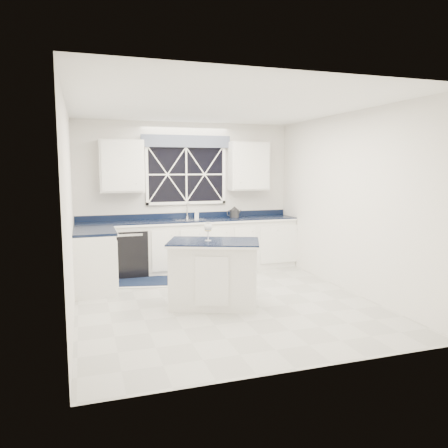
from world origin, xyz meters
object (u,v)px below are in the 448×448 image
object	(u,v)px
faucet	(187,210)
soap_bottle	(197,214)
wine_glass	(208,228)
island	(214,273)
dishwasher	(129,252)
kettle	(234,212)

from	to	relation	value
faucet	soap_bottle	bearing A→B (deg)	-6.95
faucet	wine_glass	size ratio (longest dim) A/B	1.19
faucet	wine_glass	distance (m)	2.27
island	wine_glass	bearing A→B (deg)	177.91
dishwasher	wine_glass	size ratio (longest dim) A/B	3.24
kettle	soap_bottle	distance (m)	0.72
dishwasher	island	size ratio (longest dim) A/B	0.59
dishwasher	kettle	world-z (taller)	kettle
kettle	faucet	bearing A→B (deg)	170.48
faucet	soap_bottle	size ratio (longest dim) A/B	1.84
dishwasher	island	bearing A→B (deg)	-66.29
dishwasher	soap_bottle	xyz separation A→B (m)	(1.27, 0.17, 0.61)
dishwasher	faucet	world-z (taller)	faucet
dishwasher	faucet	size ratio (longest dim) A/B	2.72
kettle	soap_bottle	world-z (taller)	kettle
faucet	kettle	world-z (taller)	faucet
dishwasher	kettle	distance (m)	2.08
kettle	island	bearing A→B (deg)	-118.46
kettle	wine_glass	xyz separation A→B (m)	(-1.13, -2.15, 0.04)
dishwasher	wine_glass	bearing A→B (deg)	-67.66
wine_glass	kettle	bearing A→B (deg)	62.25
faucet	island	size ratio (longest dim) A/B	0.22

